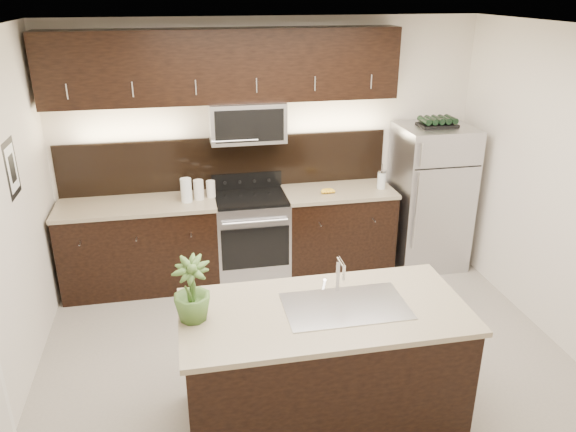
% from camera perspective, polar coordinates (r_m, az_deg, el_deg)
% --- Properties ---
extents(ground, '(4.50, 4.50, 0.00)m').
position_cam_1_polar(ground, '(4.91, 2.17, -14.97)').
color(ground, gray).
rests_on(ground, ground).
extents(room_walls, '(4.52, 4.02, 2.71)m').
position_cam_1_polar(room_walls, '(4.05, 1.11, 3.94)').
color(room_walls, beige).
rests_on(room_walls, ground).
extents(counter_run, '(3.51, 0.65, 0.94)m').
position_cam_1_polar(counter_run, '(6.04, -5.67, -2.23)').
color(counter_run, black).
rests_on(counter_run, ground).
extents(upper_fixtures, '(3.49, 0.40, 1.66)m').
position_cam_1_polar(upper_fixtures, '(5.71, -6.20, 13.84)').
color(upper_fixtures, black).
rests_on(upper_fixtures, counter_run).
extents(island, '(1.96, 0.96, 0.94)m').
position_cam_1_polar(island, '(4.14, 3.55, -14.91)').
color(island, black).
rests_on(island, ground).
extents(sink_faucet, '(0.84, 0.50, 0.28)m').
position_cam_1_polar(sink_faucet, '(3.91, 5.84, -8.86)').
color(sink_faucet, silver).
rests_on(sink_faucet, island).
extents(refrigerator, '(0.77, 0.70, 1.60)m').
position_cam_1_polar(refrigerator, '(6.42, 14.20, 1.87)').
color(refrigerator, '#B2B2B7').
rests_on(refrigerator, ground).
extents(wine_rack, '(0.39, 0.24, 0.10)m').
position_cam_1_polar(wine_rack, '(6.19, 14.94, 9.20)').
color(wine_rack, black).
rests_on(wine_rack, refrigerator).
extents(plant, '(0.31, 0.31, 0.44)m').
position_cam_1_polar(plant, '(3.70, -9.77, -7.37)').
color(plant, '#3E6026').
rests_on(plant, island).
extents(canisters, '(0.35, 0.19, 0.25)m').
position_cam_1_polar(canisters, '(5.79, -9.36, 2.65)').
color(canisters, silver).
rests_on(canisters, counter_run).
extents(french_press, '(0.09, 0.09, 0.27)m').
position_cam_1_polar(french_press, '(6.13, 9.48, 3.69)').
color(french_press, silver).
rests_on(french_press, counter_run).
extents(bananas, '(0.16, 0.13, 0.05)m').
position_cam_1_polar(bananas, '(5.94, 3.62, 2.55)').
color(bananas, gold).
rests_on(bananas, counter_run).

